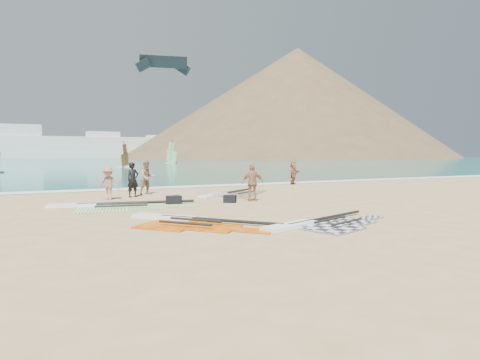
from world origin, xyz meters
name	(u,v)px	position (x,y,z in m)	size (l,w,h in m)	color
ground	(251,216)	(0.00, 0.00, 0.00)	(300.00, 300.00, 0.00)	tan
sea	(78,159)	(0.00, 132.00, 0.00)	(300.00, 240.00, 0.06)	#0C555A
surf_line	(166,188)	(0.00, 12.30, 0.00)	(300.00, 1.20, 0.04)	white
far_town	(28,146)	(-15.72, 150.00, 4.49)	(160.00, 8.00, 12.00)	white
headland_main	(297,158)	(85.00, 130.00, 0.00)	(143.00, 143.00, 45.00)	brown
headland_minor	(348,157)	(120.00, 140.00, 0.00)	(70.00, 70.00, 28.00)	brown
rig_grey	(321,224)	(1.13, -2.60, 0.05)	(5.05, 2.89, 0.19)	#262629
rig_green	(110,206)	(-4.32, 4.48, 0.05)	(6.05, 2.85, 0.20)	#46C422
rig_orange	(231,194)	(2.09, 6.65, 0.05)	(4.86, 3.73, 0.20)	#FF5110
rig_red	(184,222)	(-2.60, -0.44, 0.05)	(4.25, 4.82, 0.20)	red
gear_bag_near	(174,200)	(-1.63, 4.38, 0.19)	(0.58, 0.42, 0.37)	black
gear_bag_far	(230,199)	(0.81, 3.84, 0.17)	(0.56, 0.39, 0.33)	black
person_wetsuit	(133,180)	(-2.80, 7.89, 0.89)	(0.65, 0.42, 1.78)	black
beachgoer_left	(147,177)	(-1.86, 8.93, 0.93)	(0.90, 0.70, 1.85)	#A37758
beachgoer_mid	(108,183)	(-4.08, 7.17, 0.80)	(1.03, 0.59, 1.59)	#9F6B50
beachgoer_back	(253,183)	(1.97, 3.85, 0.87)	(1.02, 0.42, 1.73)	#AA7152
beachgoer_right	(293,173)	(8.88, 11.33, 0.82)	(1.51, 0.48, 1.63)	#A36149
windsurfer_centre	(125,159)	(2.98, 48.99, 1.18)	(2.14, 2.23, 3.93)	white
windsurfer_right	(172,157)	(14.95, 67.31, 1.38)	(2.72, 2.95, 4.84)	white
kitesurf_kite	(164,63)	(7.62, 43.31, 14.63)	(7.69, 2.14, 2.50)	black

